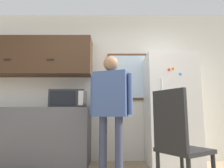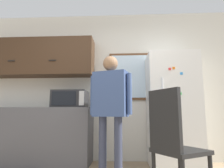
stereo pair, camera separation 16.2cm
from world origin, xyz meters
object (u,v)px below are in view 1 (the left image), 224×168
refrigerator (169,109)px  chair (176,139)px  person (110,100)px  microwave (68,99)px

refrigerator → chair: bearing=-103.9°
person → chair: person is taller
microwave → chair: (1.35, -1.27, -0.49)m
chair → microwave: bearing=14.5°
microwave → chair: size_ratio=0.53×
microwave → person: person is taller
person → microwave: bearing=164.8°
refrigerator → chair: size_ratio=1.70×
microwave → person: bearing=-33.6°
refrigerator → person: bearing=-154.4°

